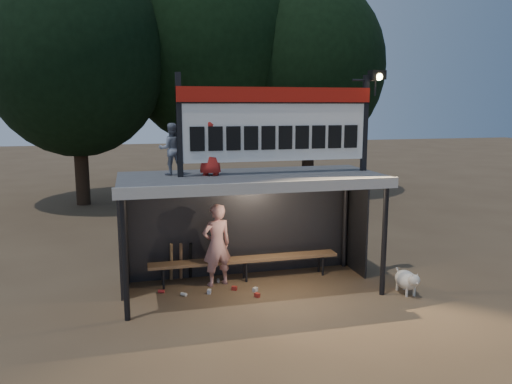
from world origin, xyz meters
TOP-DOWN VIEW (x-y plane):
  - ground at (0.00, 0.00)m, footprint 80.00×80.00m
  - player at (-0.62, 0.42)m, footprint 0.70×0.55m
  - child_a at (-1.48, 0.32)m, footprint 0.49×0.39m
  - child_b at (-0.77, 0.08)m, footprint 0.61×0.51m
  - dugout_shelter at (0.00, 0.24)m, footprint 5.10×2.08m
  - scoreboard_assembly at (0.56, -0.01)m, footprint 4.10×0.27m
  - bench at (0.00, 0.55)m, footprint 4.00×0.35m
  - tree_left at (-4.00, 10.00)m, footprint 6.46×6.46m
  - tree_mid at (1.00, 11.50)m, footprint 7.22×7.22m
  - tree_right at (5.00, 10.50)m, footprint 6.08×6.08m
  - dog at (2.88, -0.98)m, footprint 0.36×0.81m
  - bats at (-1.31, 0.82)m, footprint 0.48×0.33m
  - litter at (-0.67, 0.01)m, footprint 1.93×1.11m

SIDE VIEW (x-z plane):
  - ground at x=0.00m, z-range 0.00..0.00m
  - litter at x=-0.67m, z-range 0.00..0.08m
  - dog at x=2.88m, z-range 0.03..0.53m
  - bats at x=-1.31m, z-range 0.01..0.85m
  - bench at x=0.00m, z-range 0.19..0.67m
  - player at x=-0.62m, z-range 0.00..1.69m
  - dugout_shelter at x=0.00m, z-range 0.69..3.01m
  - child_a at x=-1.48m, z-range 2.32..3.31m
  - child_b at x=-0.77m, z-range 2.32..3.40m
  - scoreboard_assembly at x=0.56m, z-range 2.33..4.32m
  - tree_right at x=5.00m, z-range 0.83..9.55m
  - tree_left at x=-4.00m, z-range 0.88..10.15m
  - tree_mid at x=1.00m, z-range 0.99..11.34m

